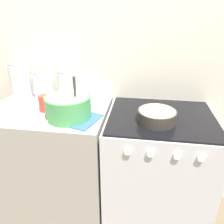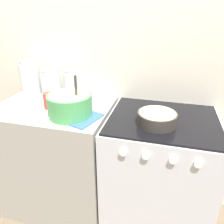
# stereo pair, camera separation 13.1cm
# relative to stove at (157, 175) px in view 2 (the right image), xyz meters

# --- Properties ---
(wall_back) EXTENTS (4.58, 0.05, 2.40)m
(wall_back) POSITION_rel_stove_xyz_m (-0.36, 0.32, 0.76)
(wall_back) COLOR beige
(wall_back) RESTS_ON ground_plane
(countertop_cabinet) EXTENTS (0.79, 0.59, 0.89)m
(countertop_cabinet) POSITION_rel_stove_xyz_m (-0.75, 0.00, 0.00)
(countertop_cabinet) COLOR #9E998E
(countertop_cabinet) RESTS_ON ground_plane
(stove) EXTENTS (0.69, 0.60, 0.89)m
(stove) POSITION_rel_stove_xyz_m (0.00, 0.00, 0.00)
(stove) COLOR silver
(stove) RESTS_ON ground_plane
(mixing_bowl) EXTENTS (0.27, 0.27, 0.26)m
(mixing_bowl) POSITION_rel_stove_xyz_m (-0.57, -0.11, 0.52)
(mixing_bowl) COLOR #4CA559
(mixing_bowl) RESTS_ON countertop_cabinet
(baking_pan) EXTENTS (0.23, 0.23, 0.07)m
(baking_pan) POSITION_rel_stove_xyz_m (-0.04, -0.08, 0.48)
(baking_pan) COLOR #38332D
(baking_pan) RESTS_ON stove
(storage_jar_left) EXTENTS (0.15, 0.15, 0.26)m
(storage_jar_left) POSITION_rel_stove_xyz_m (-1.04, 0.20, 0.56)
(storage_jar_left) COLOR silver
(storage_jar_left) RESTS_ON countertop_cabinet
(storage_jar_middle) EXTENTS (0.15, 0.15, 0.20)m
(storage_jar_middle) POSITION_rel_stove_xyz_m (-0.86, 0.20, 0.53)
(storage_jar_middle) COLOR silver
(storage_jar_middle) RESTS_ON countertop_cabinet
(storage_jar_right) EXTENTS (0.13, 0.13, 0.21)m
(storage_jar_right) POSITION_rel_stove_xyz_m (-0.68, 0.20, 0.54)
(storage_jar_right) COLOR silver
(storage_jar_right) RESTS_ON countertop_cabinet
(tin_can) EXTENTS (0.08, 0.08, 0.11)m
(tin_can) POSITION_rel_stove_xyz_m (-0.76, -0.03, 0.50)
(tin_can) COLOR #CC3F33
(tin_can) RESTS_ON countertop_cabinet
(recipe_page) EXTENTS (0.29, 0.29, 0.01)m
(recipe_page) POSITION_rel_stove_xyz_m (-0.51, -0.12, 0.45)
(recipe_page) COLOR #3359B2
(recipe_page) RESTS_ON countertop_cabinet
(measuring_spoon) EXTENTS (0.12, 0.04, 0.04)m
(measuring_spoon) POSITION_rel_stove_xyz_m (-0.62, -0.19, 0.46)
(measuring_spoon) COLOR white
(measuring_spoon) RESTS_ON countertop_cabinet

